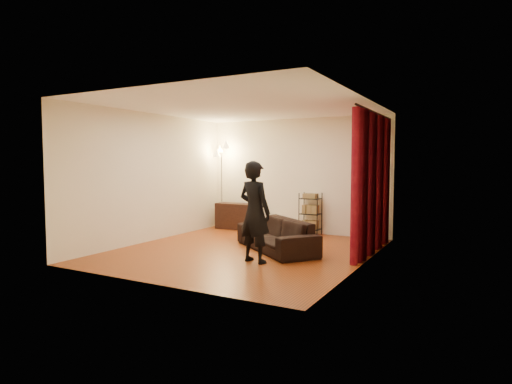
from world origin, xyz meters
The scene contains 14 objects.
floor centered at (0.00, 0.00, 0.00)m, with size 5.00×5.00×0.00m, color #953C12.
ceiling centered at (0.00, 0.00, 2.70)m, with size 5.00×5.00×0.00m, color white.
wall_back centered at (0.00, 2.50, 1.35)m, with size 5.00×5.00×0.00m, color #F5EBCA.
wall_front centered at (0.00, -2.50, 1.35)m, with size 5.00×5.00×0.00m, color #F5EBCA.
wall_left centered at (-2.25, 0.00, 1.35)m, with size 5.00×5.00×0.00m, color #F5EBCA.
wall_right centered at (2.25, 0.00, 1.35)m, with size 5.00×5.00×0.00m, color #F5EBCA.
curtain_rod centered at (2.15, 1.12, 2.58)m, with size 0.04×0.04×2.65m, color black.
curtain centered at (2.13, 1.12, 1.28)m, with size 0.22×2.65×2.55m, color maroon, non-canonical shape.
sofa centered at (0.52, 0.33, 0.30)m, with size 2.04×0.80×0.60m, color black.
person centered at (0.62, -0.70, 0.85)m, with size 0.62×0.41×1.69m, color black.
media_cabinet centered at (-1.46, 2.23, 0.32)m, with size 1.10×0.41×0.64m, color black.
storage_boxes centered at (-0.59, 2.29, 0.13)m, with size 0.32×0.26×0.26m, color silver, non-canonical shape.
wire_shelf centered at (0.45, 2.28, 0.49)m, with size 0.44×0.31×0.97m, color black, non-canonical shape.
floor_lamp centered at (-1.90, 2.15, 1.06)m, with size 0.38×0.38×2.13m, color silver, non-canonical shape.
Camera 1 is at (4.01, -6.89, 1.67)m, focal length 30.00 mm.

